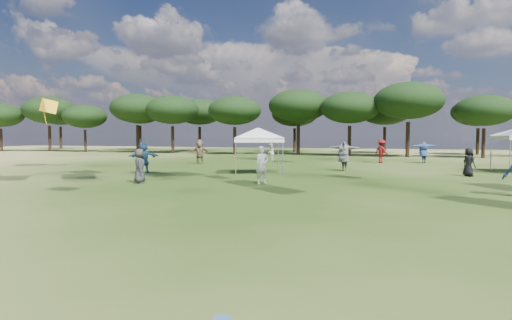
{
  "coord_description": "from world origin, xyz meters",
  "views": [
    {
      "loc": [
        2.02,
        -1.7,
        2.26
      ],
      "look_at": [
        0.34,
        3.47,
        1.94
      ],
      "focal_mm": 30.0,
      "sensor_mm": 36.0,
      "label": 1
    }
  ],
  "objects": [
    {
      "name": "tent_left",
      "position": [
        -5.55,
        21.96,
        2.55
      ],
      "size": [
        5.28,
        5.28,
        2.98
      ],
      "rotation": [
        0.0,
        0.0,
        0.36
      ],
      "color": "gray",
      "rests_on": "ground"
    },
    {
      "name": "festival_crowd",
      "position": [
        -0.75,
        25.88,
        0.9
      ],
      "size": [
        28.43,
        20.71,
        1.91
      ],
      "color": "silver",
      "rests_on": "ground"
    },
    {
      "name": "tree_line",
      "position": [
        2.39,
        47.41,
        5.42
      ],
      "size": [
        108.78,
        17.63,
        7.77
      ],
      "color": "black",
      "rests_on": "ground"
    }
  ]
}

